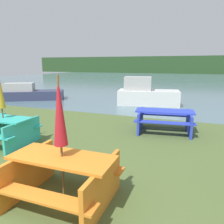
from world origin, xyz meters
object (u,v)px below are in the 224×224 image
object	(u,v)px
picnic_table_orange	(63,175)
umbrella_crimson	(59,112)
picnic_table_blue	(164,118)
umbrella_gold	(0,91)
boat	(146,94)
boat_second	(29,93)
picnic_table_teal	(4,129)

from	to	relation	value
picnic_table_orange	umbrella_crimson	distance (m)	1.04
picnic_table_blue	umbrella_gold	world-z (taller)	umbrella_gold
boat	umbrella_crimson	bearing A→B (deg)	-96.80
picnic_table_orange	umbrella_gold	xyz separation A→B (m)	(-3.02, 1.64, 1.04)
picnic_table_orange	boat	bearing A→B (deg)	94.14
umbrella_crimson	boat	size ratio (longest dim) A/B	0.59
umbrella_gold	picnic_table_orange	bearing A→B (deg)	-28.52
picnic_table_orange	umbrella_crimson	bearing A→B (deg)	90.00
picnic_table_blue	umbrella_gold	size ratio (longest dim) A/B	1.00
picnic_table_orange	picnic_table_blue	bearing A→B (deg)	77.32
umbrella_gold	boat_second	size ratio (longest dim) A/B	0.50
picnic_table_orange	boat_second	xyz separation A→B (m)	(-7.97, 8.20, -0.07)
boat	picnic_table_blue	bearing A→B (deg)	-81.41
umbrella_crimson	boat_second	size ratio (longest dim) A/B	0.51
boat	boat_second	xyz separation A→B (m)	(-7.31, -0.94, -0.18)
boat_second	picnic_table_blue	bearing A→B (deg)	-52.12
umbrella_gold	boat	distance (m)	7.92
picnic_table_orange	boat_second	size ratio (longest dim) A/B	0.42
boat	picnic_table_teal	bearing A→B (deg)	-118.38
picnic_table_orange	boat_second	world-z (taller)	boat_second
umbrella_crimson	picnic_table_orange	bearing A→B (deg)	-90.00
boat_second	umbrella_crimson	bearing A→B (deg)	-75.26
umbrella_crimson	umbrella_gold	world-z (taller)	umbrella_crimson
umbrella_crimson	umbrella_gold	bearing A→B (deg)	151.48
picnic_table_teal	boat	xyz separation A→B (m)	(2.36, 7.50, 0.12)
picnic_table_blue	picnic_table_teal	bearing A→B (deg)	-145.03
umbrella_gold	umbrella_crimson	bearing A→B (deg)	-28.52
picnic_table_teal	picnic_table_blue	size ratio (longest dim) A/B	0.78
picnic_table_orange	boat_second	distance (m)	11.43
boat_second	picnic_table_orange	bearing A→B (deg)	-75.26
umbrella_crimson	boat_second	world-z (taller)	umbrella_crimson
picnic_table_blue	umbrella_crimson	size ratio (longest dim) A/B	0.98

